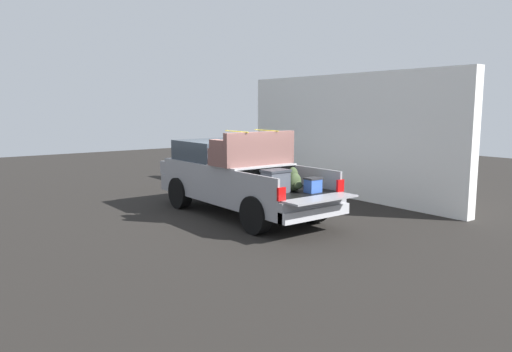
% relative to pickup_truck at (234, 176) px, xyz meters
% --- Properties ---
extents(ground_plane, '(40.00, 40.00, 0.00)m').
position_rel_pickup_truck_xyz_m(ground_plane, '(-0.37, -0.00, -0.98)').
color(ground_plane, black).
extents(pickup_truck, '(6.05, 2.07, 2.23)m').
position_rel_pickup_truck_xyz_m(pickup_truck, '(0.00, 0.00, 0.00)').
color(pickup_truck, gray).
rests_on(pickup_truck, ground_plane).
extents(building_facade, '(8.51, 0.36, 3.82)m').
position_rel_pickup_truck_xyz_m(building_facade, '(-0.11, -4.17, 0.93)').
color(building_facade, white).
rests_on(building_facade, ground_plane).
extents(trash_can, '(0.60, 0.60, 0.98)m').
position_rel_pickup_truck_xyz_m(trash_can, '(4.02, -2.98, -0.49)').
color(trash_can, '#1E592D').
rests_on(trash_can, ground_plane).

